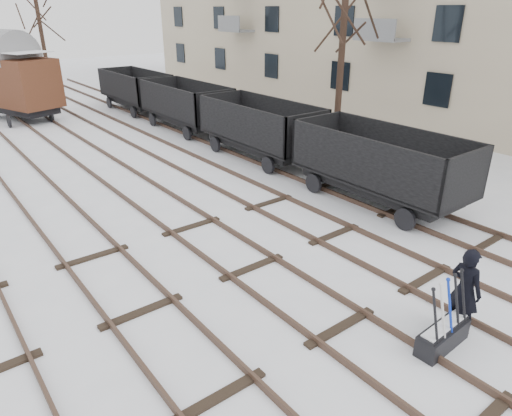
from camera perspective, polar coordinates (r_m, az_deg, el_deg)
The scene contains 11 objects.
ground at distance 9.86m, azimuth 10.47°, elevation -14.60°, with size 120.00×120.00×0.00m, color white.
tracks at distance 20.46m, azimuth -19.03°, elevation 5.38°, with size 13.90×52.00×0.16m.
ground_frame at distance 9.80m, azimuth 22.33°, elevation -14.42°, with size 1.31×0.46×1.49m.
worker at distance 10.05m, azimuth 24.66°, elevation -9.35°, with size 0.68×0.44×1.86m, color black.
freight_wagon_a at distance 15.77m, azimuth 15.06°, elevation 3.94°, with size 2.40×5.99×2.45m.
freight_wagon_b at distance 20.08m, azimuth 0.49°, elevation 8.92°, with size 2.40×5.99×2.45m.
freight_wagon_c at distance 25.28m, azimuth -8.71°, elevation 11.73°, with size 2.40×5.99×2.45m.
freight_wagon_d at distance 30.94m, azimuth -14.76°, elevation 13.40°, with size 2.40×5.99×2.45m.
box_van_wagon at distance 30.48m, azimuth -27.73°, elevation 13.95°, with size 4.21×5.69×3.89m.
tree_near at distance 21.91m, azimuth 10.48°, elevation 16.25°, with size 0.30×0.30×6.72m, color black.
tree_far_right at distance 40.25m, azimuth -24.99°, elevation 17.75°, with size 0.30×0.30×6.68m, color black.
Camera 1 is at (-6.02, -4.94, 6.04)m, focal length 32.00 mm.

